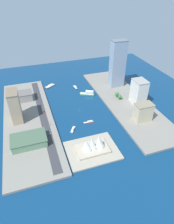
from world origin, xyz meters
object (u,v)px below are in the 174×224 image
(van_white, at_px, (50,132))
(apartment_midrise_tan, at_px, (15,106))
(patrol_launch_navy, at_px, (75,87))
(opera_landmark, at_px, (93,145))
(terminal_long_green, at_px, (29,140))
(office_block_beige, at_px, (143,112))
(pickup_red, at_px, (44,112))
(yacht_sleek_gray, at_px, (73,129))
(barge_flat_brown, at_px, (50,86))
(ferry_green_doubledeck, at_px, (88,93))
(tower_tall_glass, at_px, (118,64))
(tugboat_red, at_px, (89,122))
(hotel_broad_white, at_px, (139,92))
(traffic_light_waterfront, at_px, (50,123))
(taxi_yellow_cab, at_px, (43,108))
(carpark_squat_concrete, at_px, (22,96))

(van_white, bearing_deg, apartment_midrise_tan, -48.73)
(patrol_launch_navy, bearing_deg, opera_landmark, 81.31)
(terminal_long_green, distance_m, office_block_beige, 160.98)
(pickup_red, bearing_deg, van_white, 90.90)
(yacht_sleek_gray, xyz_separation_m, barge_flat_brown, (7.03, -141.13, 0.02))
(yacht_sleek_gray, height_order, pickup_red, pickup_red)
(ferry_green_doubledeck, height_order, tower_tall_glass, tower_tall_glass)
(yacht_sleek_gray, distance_m, pickup_red, 62.01)
(tower_tall_glass, bearing_deg, patrol_launch_navy, -14.92)
(tugboat_red, height_order, yacht_sleek_gray, yacht_sleek_gray)
(office_block_beige, height_order, van_white, office_block_beige)
(hotel_broad_white, bearing_deg, opera_landmark, 35.83)
(terminal_long_green, height_order, opera_landmark, opera_landmark)
(patrol_launch_navy, distance_m, terminal_long_green, 163.07)
(traffic_light_waterfront, bearing_deg, pickup_red, -84.08)
(barge_flat_brown, xyz_separation_m, tower_tall_glass, (-119.91, 41.92, 44.29))
(yacht_sleek_gray, bearing_deg, hotel_broad_white, -165.29)
(opera_landmark, bearing_deg, van_white, -46.84)
(tugboat_red, bearing_deg, taxi_yellow_cab, -42.52)
(terminal_long_green, height_order, traffic_light_waterfront, terminal_long_green)
(ferry_green_doubledeck, height_order, yacht_sleek_gray, ferry_green_doubledeck)
(hotel_broad_white, bearing_deg, terminal_long_green, 13.44)
(tugboat_red, relative_size, opera_landmark, 0.40)
(barge_flat_brown, distance_m, opera_landmark, 188.44)
(yacht_sleek_gray, bearing_deg, office_block_beige, 172.56)
(opera_landmark, bearing_deg, traffic_light_waterfront, -56.40)
(ferry_green_doubledeck, bearing_deg, office_block_beige, 116.24)
(apartment_midrise_tan, distance_m, traffic_light_waterfront, 55.06)
(taxi_yellow_cab, relative_size, traffic_light_waterfront, 0.74)
(tugboat_red, xyz_separation_m, yacht_sleek_gray, (26.27, 8.67, 0.03))
(traffic_light_waterfront, bearing_deg, patrol_launch_navy, -122.48)
(yacht_sleek_gray, xyz_separation_m, opera_landmark, (-12.32, 46.12, 8.61))
(terminal_long_green, relative_size, carpark_squat_concrete, 1.33)
(patrol_launch_navy, bearing_deg, terminal_long_green, 53.34)
(traffic_light_waterfront, bearing_deg, opera_landmark, 123.60)
(office_block_beige, distance_m, taxi_yellow_cab, 153.18)
(patrol_launch_navy, height_order, terminal_long_green, terminal_long_green)
(terminal_long_green, xyz_separation_m, traffic_light_waterfront, (-31.14, -26.79, -0.96))
(ferry_green_doubledeck, distance_m, pickup_red, 90.90)
(tugboat_red, distance_m, traffic_light_waterfront, 55.55)
(yacht_sleek_gray, xyz_separation_m, office_block_beige, (-101.09, 13.20, 15.27))
(tugboat_red, distance_m, carpark_squat_concrete, 126.79)
(tower_tall_glass, distance_m, pickup_red, 158.07)
(apartment_midrise_tan, distance_m, taxi_yellow_cab, 47.91)
(patrol_launch_navy, xyz_separation_m, apartment_midrise_tan, (108.27, 74.04, 24.99))
(apartment_midrise_tan, height_order, office_block_beige, apartment_midrise_tan)
(office_block_beige, distance_m, opera_landmark, 94.91)
(taxi_yellow_cab, height_order, traffic_light_waterfront, traffic_light_waterfront)
(barge_flat_brown, relative_size, van_white, 4.35)
(van_white, relative_size, pickup_red, 1.05)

